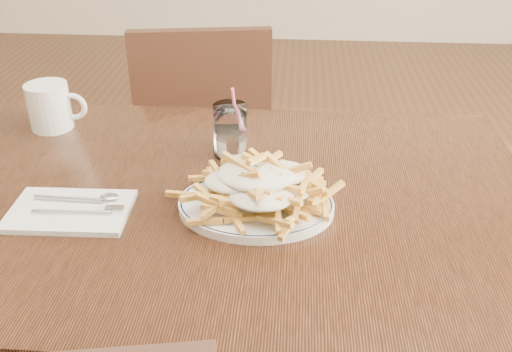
# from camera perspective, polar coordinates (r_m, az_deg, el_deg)

# --- Properties ---
(table) EXTENTS (1.20, 0.80, 0.75)m
(table) POSITION_cam_1_polar(r_m,az_deg,el_deg) (1.12, -3.66, -5.17)
(table) COLOR black
(table) RESTS_ON ground
(chair_far) EXTENTS (0.46, 0.46, 0.88)m
(chair_far) POSITION_cam_1_polar(r_m,az_deg,el_deg) (1.86, -5.11, 3.91)
(chair_far) COLOR black
(chair_far) RESTS_ON ground
(fries_plate) EXTENTS (0.33, 0.30, 0.02)m
(fries_plate) POSITION_cam_1_polar(r_m,az_deg,el_deg) (1.02, 0.00, -2.93)
(fries_plate) COLOR white
(fries_plate) RESTS_ON table
(loaded_fries) EXTENTS (0.29, 0.25, 0.08)m
(loaded_fries) POSITION_cam_1_polar(r_m,az_deg,el_deg) (0.99, 0.00, -0.50)
(loaded_fries) COLOR gold
(loaded_fries) RESTS_ON fries_plate
(napkin) EXTENTS (0.21, 0.14, 0.01)m
(napkin) POSITION_cam_1_polar(r_m,az_deg,el_deg) (1.06, -18.09, -3.35)
(napkin) COLOR white
(napkin) RESTS_ON table
(cutlery) EXTENTS (0.18, 0.06, 0.01)m
(cutlery) POSITION_cam_1_polar(r_m,az_deg,el_deg) (1.06, -18.08, -2.83)
(cutlery) COLOR silver
(cutlery) RESTS_ON napkin
(water_glass) EXTENTS (0.07, 0.07, 0.15)m
(water_glass) POSITION_cam_1_polar(r_m,az_deg,el_deg) (1.19, -2.57, 4.25)
(water_glass) COLOR white
(water_glass) RESTS_ON table
(coffee_mug) EXTENTS (0.13, 0.10, 0.11)m
(coffee_mug) POSITION_cam_1_polar(r_m,az_deg,el_deg) (1.39, -19.85, 6.57)
(coffee_mug) COLOR white
(coffee_mug) RESTS_ON table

